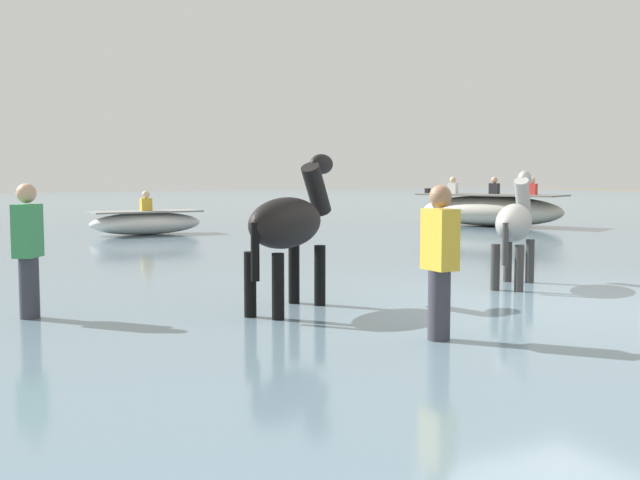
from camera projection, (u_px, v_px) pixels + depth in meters
ground_plane at (565, 325)px, 8.97m from camera, size 120.00×120.00×0.00m
water_surface at (235, 244)px, 17.73m from camera, size 90.00×90.00×0.25m
horse_lead_black at (290, 227)px, 8.43m from camera, size 1.64×1.30×1.95m
horse_trailing_grey at (515, 226)px, 10.26m from camera, size 1.45×1.23×1.76m
boat_far_inshore at (146, 222)px, 18.84m from camera, size 2.72×1.01×1.06m
boat_near_starboard at (491, 210)px, 21.85m from camera, size 3.16×4.41×1.37m
person_onlooker_left at (440, 271)px, 6.92m from camera, size 0.20×0.32×1.63m
person_wading_mid at (28, 258)px, 7.96m from camera, size 0.34×0.38×1.63m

